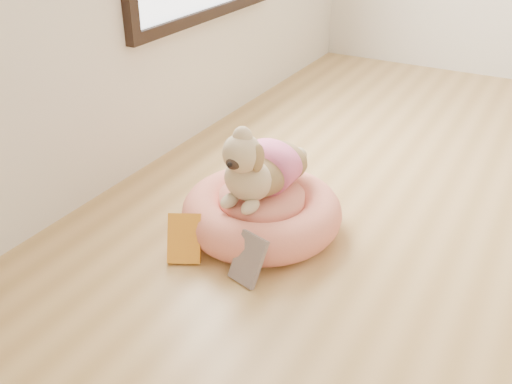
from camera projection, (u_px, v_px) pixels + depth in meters
The scene contains 4 objects.
pet_bed at pixel (262, 212), 2.42m from camera, with size 0.68×0.68×0.18m.
dog at pixel (260, 155), 2.30m from camera, with size 0.33×0.48×0.35m, color brown, non-canonical shape.
book_yellow at pixel (184, 238), 2.24m from camera, with size 0.13×0.02×0.20m, color gold.
book_white at pixel (248, 259), 2.12m from camera, with size 0.12×0.02×0.19m, color silver.
Camera 1 is at (-0.20, -2.26, 1.35)m, focal length 40.00 mm.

